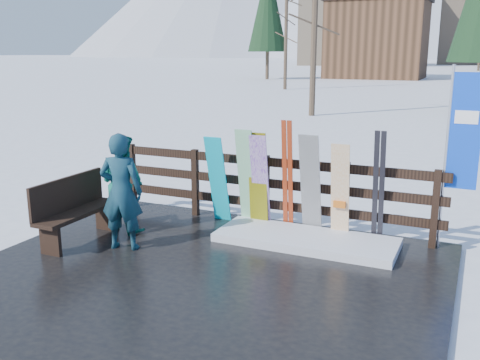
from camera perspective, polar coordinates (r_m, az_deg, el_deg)
The scene contains 17 objects.
ground at distance 6.99m, azimuth -4.09°, elevation -10.50°, with size 700.00×700.00×0.00m, color white.
deck at distance 6.98m, azimuth -4.10°, elevation -10.20°, with size 6.00×5.00×0.08m, color black.
fence at distance 8.65m, azimuth 2.75°, elevation -0.57°, with size 5.60×0.10×1.15m.
snow_patch at distance 8.00m, azimuth 7.03°, elevation -6.33°, with size 2.65×1.00×0.12m, color white.
bench at distance 8.29m, azimuth -17.26°, elevation -2.84°, with size 0.41×1.50×0.97m.
snowboard_0 at distance 8.73m, azimuth -2.39°, elevation 0.04°, with size 0.30×0.03×1.50m, color #07B6CC.
snowboard_1 at distance 8.50m, azimuth 0.70°, elevation 0.18°, with size 0.28×0.03×1.62m, color white.
snowboard_2 at distance 8.43m, azimuth 1.92°, elevation -0.09°, with size 0.30×0.03×1.56m, color #D5CB06.
snowboard_3 at distance 8.42m, azimuth 2.17°, elevation -0.22°, with size 0.28×0.03×1.55m, color silver.
snowboard_4 at distance 8.15m, azimuth 7.52°, elevation -0.56°, with size 0.30×0.03×1.63m, color black.
snowboard_5 at distance 8.05m, azimuth 10.63°, elevation -1.28°, with size 0.27×0.03×1.49m, color white.
ski_pair_a at distance 8.31m, azimuth 5.09°, elevation 0.40°, with size 0.16×0.22×1.77m.
ski_pair_b at distance 7.99m, azimuth 14.57°, elevation -0.80°, with size 0.17×0.24×1.69m.
rental_flag at distance 7.94m, azimuth 22.45°, elevation 4.12°, with size 0.45×0.04×2.60m.
person_front at distance 7.72m, azimuth -12.55°, elevation -1.24°, with size 0.61×0.40×1.68m, color #1A5359.
person_back at distance 8.52m, azimuth -12.43°, elevation -0.31°, with size 0.75×0.59×1.55m, color #0F6051.
resort_buildings at distance 121.23m, azimuth 24.27°, elevation 15.69°, with size 73.00×87.60×22.60m.
Camera 1 is at (3.07, -5.60, 2.84)m, focal length 40.00 mm.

